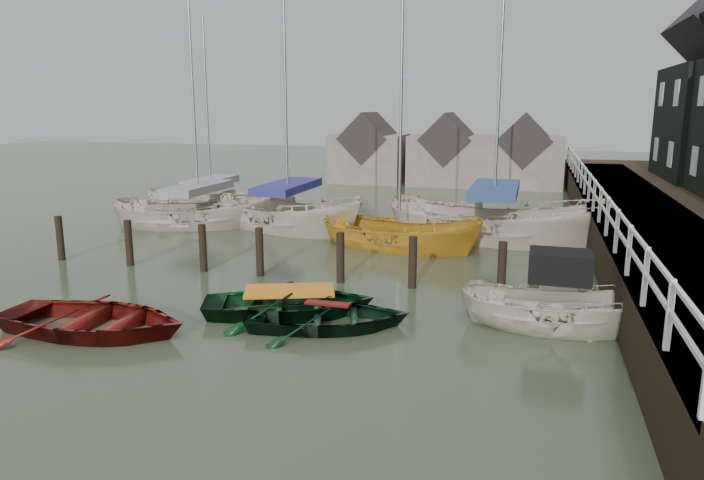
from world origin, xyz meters
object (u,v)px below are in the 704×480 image
(sailboat_e, at_px, (212,211))
(sailboat_c, at_px, (399,247))
(rowboat_red, at_px, (95,333))
(sailboat_d, at_px, (492,238))
(rowboat_dkgreen, at_px, (328,327))
(rowboat_green, at_px, (290,314))
(motorboat, at_px, (556,324))
(sailboat_a, at_px, (200,224))
(sailboat_b, at_px, (288,228))

(sailboat_e, bearing_deg, sailboat_c, -122.27)
(rowboat_red, bearing_deg, sailboat_d, -33.66)
(rowboat_dkgreen, bearing_deg, sailboat_e, 19.02)
(rowboat_green, distance_m, sailboat_d, 10.55)
(rowboat_dkgreen, relative_size, motorboat, 0.86)
(rowboat_green, distance_m, sailboat_a, 11.99)
(rowboat_green, xyz_separation_m, sailboat_c, (0.97, 7.60, 0.01))
(rowboat_green, relative_size, sailboat_a, 0.38)
(sailboat_a, bearing_deg, sailboat_b, -105.14)
(sailboat_c, bearing_deg, sailboat_d, -40.36)
(rowboat_red, bearing_deg, rowboat_dkgreen, -71.64)
(rowboat_dkgreen, xyz_separation_m, sailboat_b, (-5.04, 10.24, 0.06))
(rowboat_red, distance_m, sailboat_c, 10.90)
(rowboat_red, xyz_separation_m, rowboat_dkgreen, (4.69, 1.72, 0.00))
(motorboat, bearing_deg, sailboat_b, 48.20)
(sailboat_a, distance_m, sailboat_e, 3.29)
(sailboat_b, bearing_deg, sailboat_c, -90.17)
(rowboat_green, relative_size, sailboat_c, 0.37)
(rowboat_red, xyz_separation_m, sailboat_c, (4.53, 9.92, 0.01))
(rowboat_dkgreen, relative_size, sailboat_b, 0.32)
(rowboat_green, relative_size, sailboat_b, 0.35)
(rowboat_dkgreen, distance_m, sailboat_c, 8.20)
(rowboat_red, distance_m, rowboat_dkgreen, 4.99)
(rowboat_green, bearing_deg, sailboat_a, 18.68)
(rowboat_green, bearing_deg, rowboat_red, 102.36)
(sailboat_d, relative_size, sailboat_e, 1.24)
(rowboat_dkgreen, height_order, sailboat_d, sailboat_d)
(motorboat, height_order, sailboat_d, sailboat_d)
(rowboat_red, height_order, motorboat, motorboat)
(motorboat, relative_size, sailboat_e, 0.43)
(motorboat, bearing_deg, sailboat_e, 52.03)
(rowboat_green, height_order, sailboat_a, sailboat_a)
(sailboat_d, xyz_separation_m, sailboat_e, (-12.71, 2.57, 0.00))
(sailboat_c, height_order, sailboat_e, sailboat_c)
(rowboat_red, relative_size, sailboat_d, 0.35)
(rowboat_green, bearing_deg, rowboat_dkgreen, -138.54)
(rowboat_red, relative_size, sailboat_c, 0.39)
(sailboat_b, relative_size, sailboat_c, 1.04)
(rowboat_green, height_order, sailboat_b, sailboat_b)
(rowboat_red, distance_m, sailboat_d, 14.25)
(rowboat_red, relative_size, sailboat_b, 0.38)
(rowboat_dkgreen, bearing_deg, sailboat_a, 23.23)
(sailboat_b, height_order, sailboat_d, sailboat_d)
(sailboat_c, bearing_deg, sailboat_b, 80.91)
(motorboat, relative_size, sailboat_c, 0.39)
(rowboat_green, height_order, sailboat_e, sailboat_e)
(sailboat_d, bearing_deg, sailboat_b, 102.62)
(rowboat_red, height_order, sailboat_c, sailboat_c)
(sailboat_b, xyz_separation_m, sailboat_c, (4.88, -2.04, -0.04))
(sailboat_a, xyz_separation_m, sailboat_b, (3.70, 0.38, -0.00))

